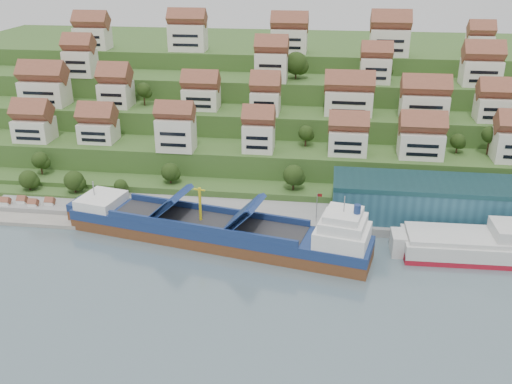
# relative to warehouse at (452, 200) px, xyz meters

# --- Properties ---
(ground) EXTENTS (300.00, 300.00, 0.00)m
(ground) POSITION_rel_warehouse_xyz_m (-52.00, -17.00, -7.20)
(ground) COLOR slate
(ground) RESTS_ON ground
(quay) EXTENTS (180.00, 14.00, 2.20)m
(quay) POSITION_rel_warehouse_xyz_m (-32.00, -2.00, -6.10)
(quay) COLOR gray
(quay) RESTS_ON ground
(pebble_beach) EXTENTS (45.00, 20.00, 1.00)m
(pebble_beach) POSITION_rel_warehouse_xyz_m (-110.00, -5.00, -6.70)
(pebble_beach) COLOR gray
(pebble_beach) RESTS_ON ground
(hillside) EXTENTS (260.00, 128.00, 31.00)m
(hillside) POSITION_rel_warehouse_xyz_m (-52.00, 86.55, 3.46)
(hillside) COLOR #2D4C1E
(hillside) RESTS_ON ground
(hillside_village) EXTENTS (159.69, 63.08, 29.49)m
(hillside_village) POSITION_rel_warehouse_xyz_m (-50.92, 43.80, 17.17)
(hillside_village) COLOR silver
(hillside_village) RESTS_ON ground
(hillside_trees) EXTENTS (135.02, 62.40, 30.70)m
(hillside_trees) POSITION_rel_warehouse_xyz_m (-59.34, 31.55, 11.11)
(hillside_trees) COLOR #263D14
(hillside_trees) RESTS_ON ground
(warehouse) EXTENTS (60.00, 15.00, 10.00)m
(warehouse) POSITION_rel_warehouse_xyz_m (0.00, 0.00, 0.00)
(warehouse) COLOR #265468
(warehouse) RESTS_ON quay
(flagpole) EXTENTS (1.28, 0.16, 8.00)m
(flagpole) POSITION_rel_warehouse_xyz_m (-33.89, -7.00, -0.32)
(flagpole) COLOR gray
(flagpole) RESTS_ON quay
(beach_huts) EXTENTS (14.40, 3.70, 2.20)m
(beach_huts) POSITION_rel_warehouse_xyz_m (-112.00, -6.25, -5.10)
(beach_huts) COLOR white
(beach_huts) RESTS_ON pebble_beach
(cargo_ship) EXTENTS (76.00, 26.64, 16.64)m
(cargo_ship) POSITION_rel_warehouse_xyz_m (-55.95, -17.14, -4.00)
(cargo_ship) COLOR brown
(cargo_ship) RESTS_ON ground
(second_ship) EXTENTS (32.38, 12.66, 9.31)m
(second_ship) POSITION_rel_warehouse_xyz_m (3.33, -15.57, -4.39)
(second_ship) COLOR maroon
(second_ship) RESTS_ON ground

